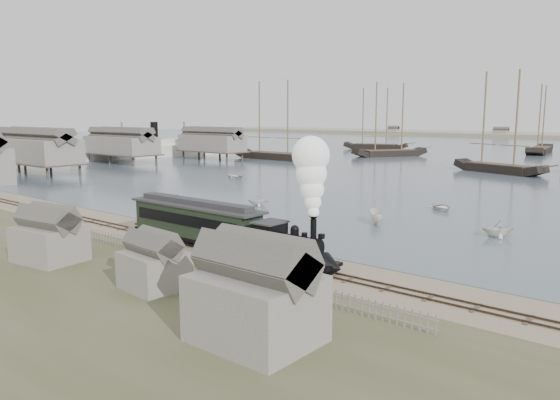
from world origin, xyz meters
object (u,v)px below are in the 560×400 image
Objects in this scene: beached_dinghy at (196,233)px; steamship at (155,139)px; locomotive at (305,212)px; passenger_coach at (195,220)px.

steamship is at bearing 84.55° from beached_dinghy.
steamship is at bearing 148.04° from locomotive.
steamship reaches higher than passenger_coach.
steamship is (-83.87, 59.92, 2.49)m from passenger_coach.
passenger_coach is 103.11m from steamship.
beached_dinghy is at bearing 138.53° from passenger_coach.
locomotive is 0.23× the size of steamship.
locomotive is 113.21m from steamship.
beached_dinghy is (-2.56, 2.26, -1.90)m from passenger_coach.
beached_dinghy is (-14.74, 2.26, -4.09)m from locomotive.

